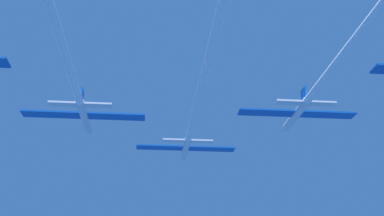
# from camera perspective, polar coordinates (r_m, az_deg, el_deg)

# --- Properties ---
(jet_lead) EXTENTS (14.93, 51.88, 2.47)m
(jet_lead) POSITION_cam_1_polar(r_m,az_deg,el_deg) (57.89, 0.44, -0.26)
(jet_lead) COLOR silver
(jet_left_wing) EXTENTS (14.93, 59.54, 2.47)m
(jet_left_wing) POSITION_cam_1_polar(r_m,az_deg,el_deg) (43.09, -15.76, 8.39)
(jet_left_wing) COLOR silver
(jet_right_wing) EXTENTS (14.93, 49.10, 2.47)m
(jet_right_wing) POSITION_cam_1_polar(r_m,az_deg,el_deg) (49.44, 17.18, 5.38)
(jet_right_wing) COLOR silver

